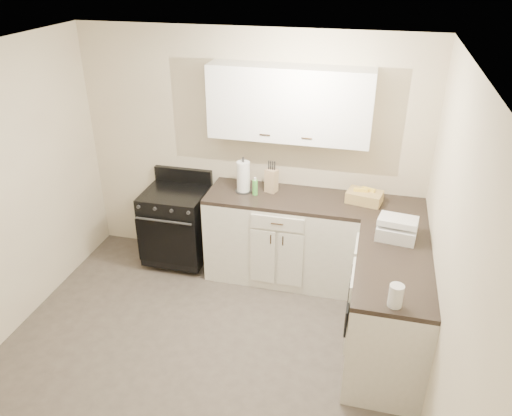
% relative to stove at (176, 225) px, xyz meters
% --- Properties ---
extents(floor, '(3.60, 3.60, 0.00)m').
position_rel_stove_xyz_m(floor, '(0.75, -1.48, -0.46)').
color(floor, '#473F38').
rests_on(floor, ground).
extents(ceiling, '(3.60, 3.60, 0.00)m').
position_rel_stove_xyz_m(ceiling, '(0.75, -1.48, 2.04)').
color(ceiling, white).
rests_on(ceiling, wall_back).
extents(wall_back, '(3.60, 0.00, 3.60)m').
position_rel_stove_xyz_m(wall_back, '(0.75, 0.32, 0.79)').
color(wall_back, beige).
rests_on(wall_back, ground).
extents(wall_right, '(0.00, 3.60, 3.60)m').
position_rel_stove_xyz_m(wall_right, '(2.55, -1.48, 0.79)').
color(wall_right, beige).
rests_on(wall_right, ground).
extents(base_cabinets_back, '(1.55, 0.60, 0.90)m').
position_rel_stove_xyz_m(base_cabinets_back, '(1.18, 0.02, -0.01)').
color(base_cabinets_back, silver).
rests_on(base_cabinets_back, floor).
extents(base_cabinets_right, '(0.60, 1.90, 0.90)m').
position_rel_stove_xyz_m(base_cabinets_right, '(2.25, -0.63, -0.01)').
color(base_cabinets_right, silver).
rests_on(base_cabinets_right, floor).
extents(countertop_back, '(1.55, 0.60, 0.04)m').
position_rel_stove_xyz_m(countertop_back, '(1.18, 0.02, 0.46)').
color(countertop_back, black).
rests_on(countertop_back, base_cabinets_back).
extents(countertop_right, '(0.60, 1.90, 0.04)m').
position_rel_stove_xyz_m(countertop_right, '(2.25, -0.63, 0.46)').
color(countertop_right, black).
rests_on(countertop_right, base_cabinets_right).
extents(upper_cabinets, '(1.55, 0.30, 0.70)m').
position_rel_stove_xyz_m(upper_cabinets, '(1.18, 0.18, 1.38)').
color(upper_cabinets, white).
rests_on(upper_cabinets, wall_back).
extents(stove, '(0.65, 0.56, 0.79)m').
position_rel_stove_xyz_m(stove, '(0.00, 0.00, 0.00)').
color(stove, black).
rests_on(stove, floor).
extents(knife_block, '(0.13, 0.13, 0.24)m').
position_rel_stove_xyz_m(knife_block, '(1.03, 0.11, 0.60)').
color(knife_block, tan).
rests_on(knife_block, countertop_back).
extents(paper_towel, '(0.14, 0.14, 0.32)m').
position_rel_stove_xyz_m(paper_towel, '(0.75, 0.05, 0.64)').
color(paper_towel, white).
rests_on(paper_towel, countertop_back).
extents(soap_bottle, '(0.06, 0.06, 0.16)m').
position_rel_stove_xyz_m(soap_bottle, '(0.89, -0.00, 0.56)').
color(soap_bottle, green).
rests_on(soap_bottle, countertop_back).
extents(wicker_basket, '(0.37, 0.28, 0.11)m').
position_rel_stove_xyz_m(wicker_basket, '(1.96, 0.09, 0.53)').
color(wicker_basket, tan).
rests_on(wicker_basket, countertop_right).
extents(countertop_grill, '(0.36, 0.34, 0.12)m').
position_rel_stove_xyz_m(countertop_grill, '(2.26, -0.51, 0.54)').
color(countertop_grill, silver).
rests_on(countertop_grill, countertop_right).
extents(glass_jar, '(0.11, 0.11, 0.17)m').
position_rel_stove_xyz_m(glass_jar, '(2.25, -1.48, 0.56)').
color(glass_jar, silver).
rests_on(glass_jar, countertop_right).
extents(oven_mitt_near, '(0.02, 0.14, 0.24)m').
position_rel_stove_xyz_m(oven_mitt_near, '(1.93, -1.22, 0.07)').
color(oven_mitt_near, black).
rests_on(oven_mitt_near, base_cabinets_right).
extents(oven_mitt_far, '(0.02, 0.16, 0.27)m').
position_rel_stove_xyz_m(oven_mitt_far, '(1.93, -0.85, 0.03)').
color(oven_mitt_far, black).
rests_on(oven_mitt_far, base_cabinets_right).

